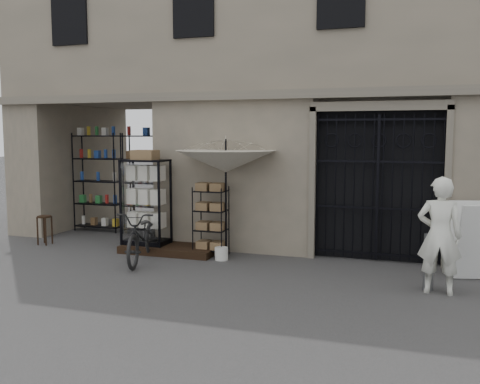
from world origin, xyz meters
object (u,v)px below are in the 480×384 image
(display_cabinet, at_px, (146,206))
(shopkeeper, at_px, (437,293))
(bicycle, at_px, (143,262))
(wooden_stool, at_px, (45,229))
(market_umbrella, at_px, (226,155))
(white_bucket, at_px, (221,254))
(steel_bollard, at_px, (429,262))
(wire_rack, at_px, (211,222))
(easel_sign, at_px, (472,240))

(display_cabinet, relative_size, shopkeeper, 1.06)
(bicycle, distance_m, wooden_stool, 3.00)
(market_umbrella, relative_size, white_bucket, 10.88)
(market_umbrella, bearing_deg, steel_bollard, -16.98)
(display_cabinet, height_order, wire_rack, display_cabinet)
(bicycle, bearing_deg, easel_sign, -7.60)
(wire_rack, height_order, wooden_stool, wire_rack)
(display_cabinet, bearing_deg, white_bucket, -21.53)
(white_bucket, distance_m, steel_bollard, 3.94)
(wooden_stool, bearing_deg, easel_sign, -0.35)
(wire_rack, bearing_deg, shopkeeper, -31.73)
(wooden_stool, height_order, steel_bollard, steel_bollard)
(shopkeeper, bearing_deg, steel_bollard, -43.84)
(wire_rack, xyz_separation_m, shopkeeper, (4.31, -1.28, -0.69))
(white_bucket, xyz_separation_m, bicycle, (-1.40, -0.61, -0.13))
(market_umbrella, bearing_deg, white_bucket, -86.39)
(display_cabinet, xyz_separation_m, shopkeeper, (5.77, -1.26, -0.95))
(wire_rack, height_order, shopkeeper, wire_rack)
(white_bucket, distance_m, shopkeeper, 4.10)
(display_cabinet, xyz_separation_m, bicycle, (0.39, -0.87, -0.95))
(shopkeeper, bearing_deg, market_umbrella, -16.84)
(wooden_stool, relative_size, shopkeeper, 0.35)
(display_cabinet, height_order, market_umbrella, market_umbrella)
(easel_sign, bearing_deg, wire_rack, 162.53)
(market_umbrella, bearing_deg, shopkeeper, -18.27)
(display_cabinet, relative_size, wire_rack, 1.37)
(steel_bollard, relative_size, shopkeeper, 0.49)
(wire_rack, relative_size, market_umbrella, 0.50)
(market_umbrella, relative_size, bicycle, 1.46)
(steel_bollard, distance_m, shopkeeper, 0.50)
(wooden_stool, xyz_separation_m, easel_sign, (8.83, -0.05, 0.33))
(market_umbrella, xyz_separation_m, steel_bollard, (3.86, -1.18, -1.60))
(display_cabinet, xyz_separation_m, market_umbrella, (1.77, 0.06, 1.09))
(white_bucket, relative_size, bicycle, 0.13)
(wooden_stool, bearing_deg, wire_rack, 2.25)
(display_cabinet, distance_m, wire_rack, 1.49)
(bicycle, distance_m, steel_bollard, 5.26)
(shopkeeper, relative_size, easel_sign, 1.42)
(display_cabinet, distance_m, shopkeeper, 5.98)
(easel_sign, bearing_deg, bicycle, 171.59)
(market_umbrella, relative_size, wooden_stool, 4.39)
(shopkeeper, bearing_deg, wooden_stool, -6.33)
(bicycle, bearing_deg, shopkeeper, -18.29)
(bicycle, height_order, easel_sign, easel_sign)
(steel_bollard, bearing_deg, market_umbrella, 163.02)
(white_bucket, relative_size, easel_sign, 0.20)
(wire_rack, height_order, market_umbrella, market_umbrella)
(display_cabinet, bearing_deg, bicycle, -78.95)
(market_umbrella, height_order, white_bucket, market_umbrella)
(market_umbrella, bearing_deg, easel_sign, -3.10)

